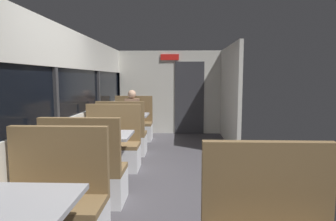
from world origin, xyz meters
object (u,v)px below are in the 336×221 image
at_px(dining_table_near_window, 6,216).
at_px(bench_far_window_facing_entry, 133,127).
at_px(dining_table_mid_window, 100,141).
at_px(bench_mid_window_facing_end, 86,178).
at_px(seated_passenger, 133,119).
at_px(bench_mid_window_facing_entry, 112,150).
at_px(bench_far_window_facing_end, 122,139).
at_px(bench_near_window_facing_entry, 54,212).
at_px(coffee_cup_primary, 93,133).
at_px(dining_table_far_window, 128,119).

xyz_separation_m(dining_table_near_window, bench_far_window_facing_entry, (0.00, 5.34, -0.31)).
bearing_deg(dining_table_mid_window, bench_mid_window_facing_end, -90.00).
height_order(dining_table_near_window, seated_passenger, seated_passenger).
xyz_separation_m(dining_table_near_window, bench_mid_window_facing_end, (0.00, 1.62, -0.31)).
height_order(dining_table_near_window, bench_mid_window_facing_end, bench_mid_window_facing_end).
relative_size(bench_mid_window_facing_entry, bench_far_window_facing_end, 1.00).
bearing_deg(bench_mid_window_facing_end, dining_table_mid_window, 90.00).
bearing_deg(bench_mid_window_facing_end, bench_mid_window_facing_entry, 90.00).
distance_m(bench_near_window_facing_entry, bench_mid_window_facing_entry, 2.32).
bearing_deg(bench_far_window_facing_end, bench_mid_window_facing_end, -90.00).
height_order(bench_near_window_facing_entry, bench_far_window_facing_end, same).
xyz_separation_m(dining_table_near_window, coffee_cup_primary, (-0.06, 2.18, 0.15)).
bearing_deg(coffee_cup_primary, seated_passenger, 88.81).
bearing_deg(dining_table_far_window, bench_mid_window_facing_entry, -90.00).
bearing_deg(bench_far_window_facing_end, bench_mid_window_facing_entry, -90.00).
height_order(bench_mid_window_facing_end, seated_passenger, seated_passenger).
bearing_deg(dining_table_mid_window, bench_far_window_facing_entry, 90.00).
height_order(dining_table_mid_window, bench_far_window_facing_end, bench_far_window_facing_end).
relative_size(bench_far_window_facing_end, coffee_cup_primary, 12.22).
distance_m(bench_mid_window_facing_end, bench_far_window_facing_entry, 3.72).
bearing_deg(dining_table_far_window, bench_far_window_facing_end, -90.00).
height_order(bench_mid_window_facing_entry, bench_far_window_facing_end, same).
distance_m(bench_far_window_facing_end, bench_far_window_facing_entry, 1.40).
xyz_separation_m(bench_mid_window_facing_entry, seated_passenger, (0.00, 2.25, 0.21)).
height_order(dining_table_mid_window, seated_passenger, seated_passenger).
xyz_separation_m(bench_mid_window_facing_end, dining_table_far_window, (0.00, 3.02, 0.31)).
bearing_deg(bench_far_window_facing_entry, bench_mid_window_facing_end, -90.00).
bearing_deg(bench_near_window_facing_entry, dining_table_near_window, -90.00).
relative_size(dining_table_near_window, bench_mid_window_facing_end, 0.82).
bearing_deg(bench_far_window_facing_entry, bench_near_window_facing_entry, -90.00).
distance_m(bench_mid_window_facing_end, dining_table_far_window, 3.03).
xyz_separation_m(bench_near_window_facing_entry, dining_table_mid_window, (0.00, 1.62, 0.31)).
distance_m(bench_near_window_facing_entry, seated_passenger, 4.57).
bearing_deg(bench_mid_window_facing_end, bench_far_window_facing_end, 90.00).
distance_m(bench_mid_window_facing_entry, dining_table_far_window, 1.65).
bearing_deg(bench_far_window_facing_entry, dining_table_mid_window, -90.00).
distance_m(bench_mid_window_facing_end, seated_passenger, 3.65).
height_order(bench_near_window_facing_entry, bench_mid_window_facing_entry, same).
relative_size(bench_near_window_facing_entry, bench_far_window_facing_entry, 1.00).
distance_m(bench_far_window_facing_end, coffee_cup_primary, 1.82).
xyz_separation_m(dining_table_near_window, dining_table_mid_window, (0.00, 2.32, 0.00)).
height_order(bench_near_window_facing_entry, bench_far_window_facing_entry, same).
bearing_deg(bench_far_window_facing_end, bench_near_window_facing_entry, -90.00).
xyz_separation_m(dining_table_near_window, seated_passenger, (0.00, 5.27, -0.10)).
relative_size(bench_mid_window_facing_entry, seated_passenger, 0.87).
bearing_deg(bench_mid_window_facing_end, bench_far_window_facing_entry, 90.00).
bearing_deg(bench_far_window_facing_entry, seated_passenger, -90.00).
bearing_deg(bench_mid_window_facing_entry, bench_near_window_facing_entry, -90.00).
distance_m(seated_passenger, coffee_cup_primary, 3.10).
relative_size(dining_table_near_window, seated_passenger, 0.71).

